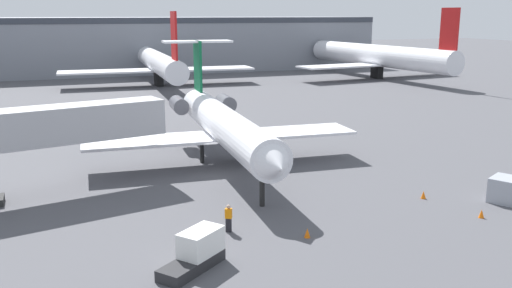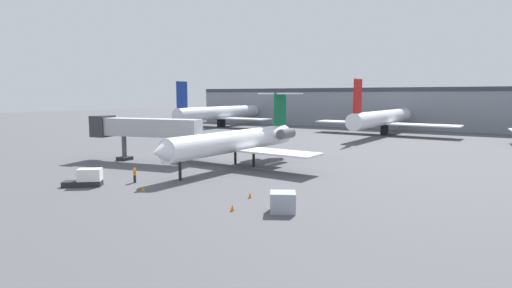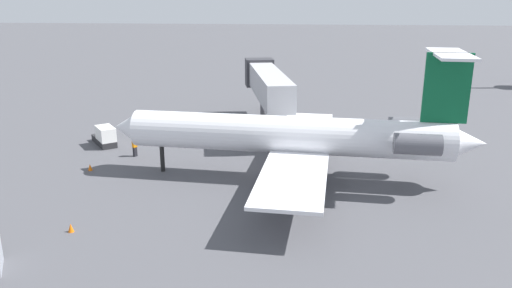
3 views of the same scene
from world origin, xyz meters
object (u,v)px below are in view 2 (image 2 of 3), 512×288
at_px(traffic_cone_near, 143,189).
at_px(parked_airliner_west_mid, 384,118).
at_px(traffic_cone_mid, 232,208).
at_px(parked_airliner_west_end, 221,113).
at_px(traffic_cone_far, 250,195).
at_px(jet_bridge, 139,128).
at_px(cargo_container_uld, 283,202).
at_px(baggage_tug_lead, 87,179).
at_px(regional_jet, 239,140).
at_px(ground_crew_marshaller, 135,175).

height_order(traffic_cone_near, parked_airliner_west_mid, parked_airliner_west_mid).
xyz_separation_m(traffic_cone_near, traffic_cone_mid, (11.77, -1.11, 0.00)).
bearing_deg(parked_airliner_west_end, traffic_cone_far, -52.04).
xyz_separation_m(jet_bridge, cargo_container_uld, (30.57, -12.68, -4.08)).
distance_m(baggage_tug_lead, parked_airliner_west_end, 81.16).
relative_size(parked_airliner_west_end, parked_airliner_west_mid, 0.94).
distance_m(jet_bridge, baggage_tug_lead, 17.44).
distance_m(traffic_cone_near, parked_airliner_west_mid, 72.96).
distance_m(regional_jet, traffic_cone_far, 17.48).
bearing_deg(parked_airliner_west_end, parked_airliner_west_mid, 1.32).
distance_m(traffic_cone_mid, parked_airliner_west_end, 90.68).
height_order(traffic_cone_far, parked_airliner_west_mid, parked_airliner_west_mid).
bearing_deg(ground_crew_marshaller, traffic_cone_near, -32.06).
height_order(cargo_container_uld, traffic_cone_mid, cargo_container_uld).
bearing_deg(jet_bridge, regional_jet, 13.04).
height_order(regional_jet, traffic_cone_near, regional_jet).
bearing_deg(cargo_container_uld, traffic_cone_far, 152.19).
xyz_separation_m(baggage_tug_lead, traffic_cone_mid, (18.77, 0.34, -0.56)).
height_order(ground_crew_marshaller, traffic_cone_mid, ground_crew_marshaller).
bearing_deg(baggage_tug_lead, jet_bridge, 118.14).
height_order(traffic_cone_near, parked_airliner_west_end, parked_airliner_west_end).
bearing_deg(parked_airliner_west_end, baggage_tug_lead, -64.10).
xyz_separation_m(ground_crew_marshaller, baggage_tug_lead, (-3.02, -3.95, -0.02)).
bearing_deg(regional_jet, baggage_tug_lead, -111.76).
bearing_deg(traffic_cone_near, cargo_container_uld, 2.99).
distance_m(traffic_cone_near, traffic_cone_mid, 11.83).
distance_m(baggage_tug_lead, parked_airliner_west_mid, 75.29).
bearing_deg(baggage_tug_lead, traffic_cone_far, 15.22).
xyz_separation_m(traffic_cone_mid, traffic_cone_far, (-1.04, 4.48, 0.00)).
distance_m(traffic_cone_far, parked_airliner_west_end, 86.49).
height_order(ground_crew_marshaller, parked_airliner_west_mid, parked_airliner_west_mid).
bearing_deg(regional_jet, traffic_cone_near, -91.32).
height_order(traffic_cone_far, parked_airliner_west_end, parked_airliner_west_end).
bearing_deg(jet_bridge, baggage_tug_lead, -61.86).
relative_size(jet_bridge, baggage_tug_lead, 4.40).
bearing_deg(parked_airliner_west_mid, ground_crew_marshaller, -98.22).
bearing_deg(baggage_tug_lead, parked_airliner_west_end, 115.90).
xyz_separation_m(cargo_container_uld, traffic_cone_near, (-15.58, -0.81, -0.58)).
relative_size(regional_jet, parked_airliner_west_end, 0.75).
height_order(baggage_tug_lead, traffic_cone_far, baggage_tug_lead).
relative_size(jet_bridge, traffic_cone_near, 32.23).
distance_m(cargo_container_uld, traffic_cone_far, 5.51).
xyz_separation_m(ground_crew_marshaller, traffic_cone_near, (3.98, -2.49, -0.58)).
bearing_deg(jet_bridge, traffic_cone_near, -41.99).
distance_m(regional_jet, traffic_cone_near, 17.39).
distance_m(ground_crew_marshaller, traffic_cone_far, 14.75).
bearing_deg(regional_jet, cargo_container_uld, -46.92).
bearing_deg(parked_airliner_west_end, jet_bridge, -64.70).
bearing_deg(traffic_cone_near, baggage_tug_lead, -168.25).
bearing_deg(parked_airliner_west_mid, traffic_cone_mid, -85.64).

